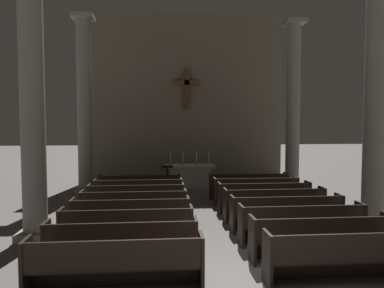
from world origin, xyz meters
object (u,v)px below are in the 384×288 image
Objects in this scene: pew_right_row_5 at (274,204)px; pew_left_row_8 at (140,187)px; pew_left_row_4 at (131,216)px; column_left_nearest at (32,96)px; altar at (190,175)px; column_left_second at (84,107)px; candlestick_outer_right at (209,160)px; pew_left_row_5 at (134,207)px; column_right_nearest at (376,99)px; pew_left_row_6 at (136,199)px; candlestick_inner_left at (183,161)px; pew_left_row_2 at (122,244)px; pew_left_row_1 at (115,264)px; candlestick_inner_right at (197,160)px; candlestick_outer_left at (171,161)px; pew_right_row_6 at (264,197)px; pew_right_row_2 at (322,238)px; column_right_second at (293,108)px; pew_right_row_7 at (256,191)px; pew_right_row_4 at (287,213)px; lectern at (167,180)px; pew_left_row_3 at (127,228)px; pew_right_row_3 at (302,224)px; pew_right_row_8 at (249,186)px; pew_left_row_7 at (139,193)px; pew_right_row_1 at (347,256)px.

pew_left_row_8 is at bearing 142.99° from pew_right_row_5.
column_left_nearest is (-2.31, -0.11, 3.01)m from pew_left_row_4.
column_left_nearest is 3.25× the size of altar.
column_left_second reaches higher than candlestick_outer_right.
pew_left_row_4 and pew_left_row_5 have the same top height.
column_right_nearest is 12.21× the size of candlestick_outer_right.
candlestick_inner_left is (1.74, 4.49, 0.71)m from pew_left_row_6.
pew_left_row_5 is at bearing 90.00° from pew_left_row_2.
altar is 3.75× the size of candlestick_outer_right.
pew_left_row_1 is 4.82m from column_left_nearest.
pew_left_row_5 is 5.88m from altar.
column_left_second reaches higher than candlestick_inner_right.
candlestick_outer_left reaches higher than pew_left_row_4.
altar is (-2.04, 4.49, 0.06)m from pew_right_row_6.
candlestick_outer_left is (1.19, 4.49, 0.71)m from pew_left_row_6.
pew_right_row_2 is at bearing -50.65° from column_left_second.
column_right_second reaches higher than pew_left_row_4.
pew_left_row_2 is 1.00× the size of pew_right_row_7.
pew_left_row_5 is (0.00, 1.02, 0.00)m from pew_left_row_4.
pew_left_row_1 is at bearing -103.68° from candlestick_inner_right.
pew_right_row_4 is 6.15m from lectern.
pew_right_row_5 is at bearing 90.00° from pew_right_row_4.
pew_right_row_6 is at bearing -62.48° from candlestick_inner_left.
column_right_nearest is at bearing 8.16° from pew_left_row_3.
column_left_nearest is (-6.39, 0.92, 3.01)m from pew_right_row_3.
column_right_second is at bearing 35.44° from pew_right_row_8.
pew_left_row_3 and pew_left_row_6 have the same top height.
candlestick_outer_right is (-3.50, 6.65, -2.30)m from column_right_nearest.
pew_right_row_5 and pew_right_row_8 have the same top height.
pew_left_row_5 is 4.08m from pew_right_row_5.
candlestick_inner_right is at bearing 111.17° from pew_right_row_6.
pew_left_row_7 is at bearing 90.00° from pew_left_row_5.
pew_right_row_2 is 1.02m from pew_right_row_3.
pew_right_row_1 and pew_right_row_2 have the same top height.
pew_left_row_3 is 2.05m from pew_left_row_5.
pew_left_row_4 is at bearing -104.89° from candlestick_inner_left.
column_right_second is 12.21× the size of candlestick_outer_right.
pew_left_row_6 is (0.00, 2.05, 0.00)m from pew_left_row_4.
pew_left_row_6 is at bearing 90.00° from pew_left_row_2.
candlestick_inner_left is (1.74, 5.51, 0.71)m from pew_left_row_5.
pew_left_row_7 is 5.10m from pew_right_row_4.
pew_left_row_7 is (0.00, 5.12, 0.00)m from pew_left_row_2.
pew_left_row_3 is at bearing -90.00° from pew_left_row_8.
pew_right_row_3 is at bearing -37.01° from pew_left_row_6.
candlestick_inner_left is (1.74, 7.56, 0.71)m from pew_left_row_3.
candlestick_inner_right is at bearing 101.45° from pew_right_row_2.
pew_left_row_2 is at bearing -108.59° from candlestick_outer_right.
column_left_nearest reaches higher than pew_left_row_5.
pew_left_row_4 and pew_right_row_6 have the same top height.
pew_right_row_6 is at bearing -57.24° from candlestick_outer_left.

